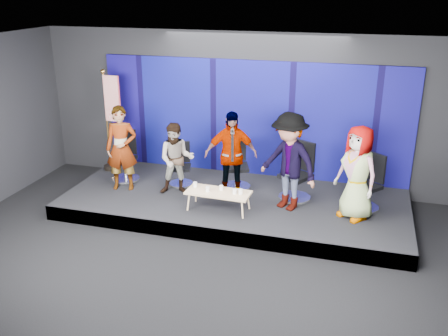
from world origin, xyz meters
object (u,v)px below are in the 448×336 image
(panelist_a, at_px, (122,148))
(mug_d, at_px, (235,191))
(panelist_d, at_px, (289,162))
(mug_e, at_px, (241,192))
(chair_c, at_px, (236,171))
(mug_a, at_px, (195,185))
(chair_b, at_px, (181,171))
(panelist_e, at_px, (357,173))
(mug_b, at_px, (208,189))
(mug_c, at_px, (221,188))
(flag_stand, at_px, (111,118))
(panelist_c, at_px, (231,155))
(coffee_table, at_px, (218,193))
(chair_e, at_px, (366,191))
(chair_d, at_px, (297,181))
(chair_a, at_px, (126,164))
(panelist_b, at_px, (177,159))

(panelist_a, distance_m, mug_d, 2.69)
(panelist_d, bearing_deg, mug_e, -122.95)
(chair_c, bearing_deg, mug_a, -136.71)
(chair_b, bearing_deg, panelist_e, -25.72)
(chair_b, xyz_separation_m, panelist_e, (3.71, -0.63, 0.59))
(mug_b, height_order, mug_e, same)
(mug_d, bearing_deg, mug_c, 159.40)
(mug_e, distance_m, flag_stand, 3.80)
(panelist_c, bearing_deg, coffee_table, -114.91)
(panelist_d, bearing_deg, mug_a, -140.51)
(mug_e, bearing_deg, coffee_table, -179.26)
(chair_c, bearing_deg, chair_e, -27.31)
(chair_d, bearing_deg, mug_e, -106.64)
(chair_a, distance_m, mug_d, 2.95)
(chair_d, height_order, panelist_d, panelist_d)
(chair_a, distance_m, mug_a, 2.12)
(chair_c, distance_m, mug_e, 1.26)
(mug_d, bearing_deg, panelist_c, 111.01)
(panelist_d, bearing_deg, flag_stand, -164.85)
(panelist_d, xyz_separation_m, mug_d, (-0.94, -0.48, -0.53))
(panelist_b, distance_m, mug_c, 1.23)
(chair_d, height_order, coffee_table, chair_d)
(chair_c, xyz_separation_m, panelist_e, (2.51, -0.80, 0.53))
(chair_e, distance_m, mug_c, 2.83)
(chair_a, bearing_deg, panelist_b, -31.66)
(coffee_table, relative_size, flag_stand, 0.53)
(chair_a, bearing_deg, chair_d, -15.07)
(panelist_b, height_order, chair_c, panelist_b)
(panelist_c, height_order, mug_d, panelist_c)
(panelist_b, bearing_deg, coffee_table, -43.12)
(panelist_a, height_order, mug_c, panelist_a)
(panelist_b, xyz_separation_m, chair_c, (1.10, 0.66, -0.39))
(panelist_a, xyz_separation_m, panelist_c, (2.33, 0.21, 0.00))
(chair_a, relative_size, mug_b, 11.56)
(coffee_table, bearing_deg, panelist_c, 85.37)
(mug_a, bearing_deg, chair_c, 63.56)
(flag_stand, bearing_deg, mug_a, -24.08)
(coffee_table, bearing_deg, panelist_a, 168.09)
(panelist_b, distance_m, mug_a, 0.78)
(chair_d, xyz_separation_m, panelist_e, (1.16, -0.56, 0.50))
(chair_d, bearing_deg, chair_e, 23.57)
(panelist_a, relative_size, mug_b, 18.72)
(panelist_d, distance_m, chair_e, 1.65)
(panelist_e, bearing_deg, panelist_b, -143.55)
(coffee_table, bearing_deg, chair_e, 17.43)
(chair_a, height_order, panelist_e, panelist_e)
(chair_a, xyz_separation_m, chair_b, (1.29, 0.08, -0.06))
(chair_b, height_order, panelist_d, panelist_d)
(flag_stand, bearing_deg, chair_b, -8.09)
(panelist_a, bearing_deg, panelist_b, -12.19)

